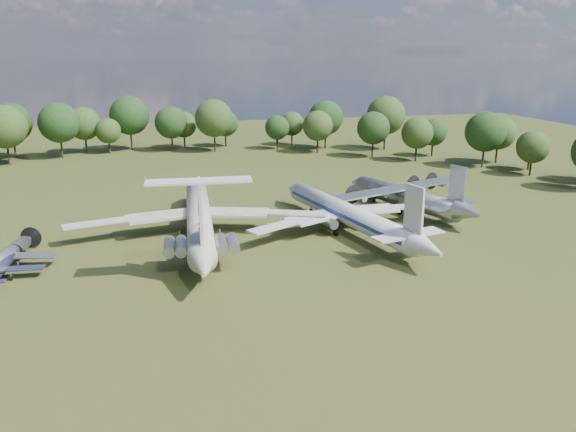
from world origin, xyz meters
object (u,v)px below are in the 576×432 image
object	(u,v)px
small_prop_northwest	(6,259)
person_on_il62	(201,227)
il62_airliner	(199,221)
small_prop_west	(0,272)
an12_transport	(405,200)
tu104_jet	(348,218)

from	to	relation	value
small_prop_northwest	person_on_il62	bearing A→B (deg)	-2.80
il62_airliner	small_prop_northwest	distance (m)	25.99
small_prop_west	small_prop_northwest	world-z (taller)	small_prop_northwest
il62_airliner	an12_transport	bearing A→B (deg)	12.47
tu104_jet	il62_airliner	bearing A→B (deg)	160.32
tu104_jet	person_on_il62	distance (m)	25.88
il62_airliner	person_on_il62	size ratio (longest dim) A/B	26.14
an12_transport	small_prop_west	bearing A→B (deg)	175.28
tu104_jet	small_prop_northwest	world-z (taller)	tu104_jet
small_prop_northwest	person_on_il62	size ratio (longest dim) A/B	8.91
il62_airliner	small_prop_west	world-z (taller)	il62_airliner
small_prop_west	small_prop_northwest	bearing A→B (deg)	96.24
tu104_jet	small_prop_northwest	distance (m)	47.50
small_prop_west	small_prop_northwest	size ratio (longest dim) A/B	0.81
il62_airliner	small_prop_west	distance (m)	27.21
il62_airliner	person_on_il62	world-z (taller)	person_on_il62
il62_airliner	an12_transport	world-z (taller)	il62_airliner
tu104_jet	an12_transport	distance (m)	15.72
il62_airliner	an12_transport	size ratio (longest dim) A/B	1.54
small_prop_northwest	person_on_il62	distance (m)	25.58
an12_transport	il62_airliner	bearing A→B (deg)	168.96
il62_airliner	an12_transport	distance (m)	36.07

